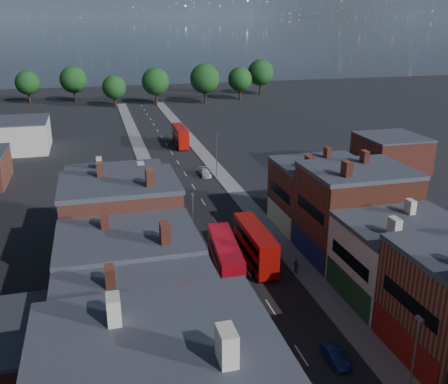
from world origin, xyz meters
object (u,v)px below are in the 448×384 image
car_3 (205,173)px  ped_3 (296,266)px  bus_1 (255,244)px  bus_0 (225,259)px  bus_2 (180,136)px  car_2 (222,242)px  car_1 (335,356)px

car_3 → ped_3: bearing=-86.0°
bus_1 → car_3: size_ratio=2.42×
bus_0 → bus_2: bearing=90.0°
bus_1 → ped_3: bearing=-44.8°
car_3 → ped_3: size_ratio=2.61×
car_2 → car_3: car_3 is taller
bus_0 → bus_1: (4.52, 3.08, -0.07)m
car_1 → bus_2: bearing=90.0°
bus_0 → ped_3: bearing=0.3°
bus_1 → car_3: (1.92, 35.94, -1.84)m
car_2 → ped_3: ped_3 is taller
bus_0 → car_2: bearing=83.4°
car_3 → car_2: bearing=-97.4°
bus_0 → ped_3: size_ratio=6.62×
car_3 → bus_0: bearing=-98.1°
car_1 → ped_3: ped_3 is taller
bus_0 → car_3: size_ratio=2.53×
bus_2 → car_2: (-4.16, -54.29, -1.87)m
car_2 → bus_2: bearing=85.4°
bus_0 → car_2: 8.99m
bus_2 → car_3: size_ratio=2.39×
bus_0 → bus_2: bus_0 is taller
bus_2 → car_1: bearing=-89.5°
bus_1 → car_1: (0.95, -19.38, -1.88)m
car_1 → ped_3: (2.85, 15.57, 0.36)m
bus_2 → car_3: bearing=-88.0°
bus_2 → car_2: 54.49m
bus_0 → car_3: 39.59m
car_2 → ped_3: bearing=-55.3°
bus_0 → bus_2: size_ratio=1.06×
car_1 → car_3: car_3 is taller
car_3 → ped_3: (1.88, -39.75, 0.32)m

